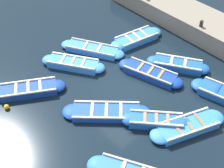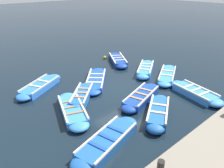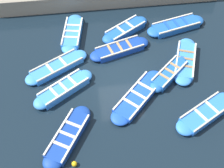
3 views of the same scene
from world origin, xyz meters
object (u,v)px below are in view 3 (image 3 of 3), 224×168
at_px(boat_stern_in, 176,26).
at_px(boat_tucked, 206,113).
at_px(boat_drifting, 125,30).
at_px(boat_end_of_row, 138,96).
at_px(boat_outer_left, 64,89).
at_px(boat_outer_right, 57,67).
at_px(boat_far_corner, 120,49).
at_px(buoy_orange_near, 74,164).
at_px(boat_centre, 72,33).
at_px(boat_bow_out, 185,61).
at_px(boat_mid_row, 68,136).
at_px(boat_inner_gap, 169,73).

bearing_deg(boat_stern_in, boat_tucked, 178.52).
relative_size(boat_drifting, boat_end_of_row, 0.90).
bearing_deg(boat_outer_left, boat_stern_in, -59.70).
bearing_deg(boat_stern_in, boat_drifting, 89.77).
relative_size(boat_tucked, boat_outer_right, 0.98).
height_order(boat_far_corner, buoy_orange_near, boat_far_corner).
bearing_deg(buoy_orange_near, boat_centre, -2.06).
bearing_deg(boat_end_of_row, boat_outer_right, 58.26).
height_order(boat_bow_out, boat_outer_right, boat_bow_out).
bearing_deg(boat_end_of_row, boat_mid_row, 117.40).
distance_m(boat_mid_row, boat_centre, 6.95).
relative_size(boat_outer_right, buoy_orange_near, 15.14).
height_order(boat_far_corner, boat_outer_right, boat_far_corner).
bearing_deg(boat_stern_in, buoy_orange_near, 141.10).
relative_size(boat_outer_left, boat_outer_right, 0.92).
bearing_deg(buoy_orange_near, boat_outer_left, 4.63).
bearing_deg(boat_stern_in, boat_mid_row, 135.02).
distance_m(boat_stern_in, boat_outer_right, 7.66).
relative_size(boat_mid_row, boat_far_corner, 0.96).
distance_m(boat_centre, buoy_orange_near, 8.28).
distance_m(boat_mid_row, buoy_orange_near, 1.36).
xyz_separation_m(boat_outer_left, boat_drifting, (4.06, -3.80, 0.00)).
relative_size(boat_mid_row, buoy_orange_near, 14.64).
relative_size(boat_centre, buoy_orange_near, 14.61).
xyz_separation_m(boat_centre, boat_end_of_row, (-5.06, -3.08, -0.04)).
xyz_separation_m(boat_centre, boat_far_corner, (-1.65, -2.61, -0.00)).
bearing_deg(boat_mid_row, boat_outer_left, 2.16).
relative_size(boat_outer_left, boat_tucked, 0.93).
bearing_deg(boat_outer_left, boat_drifting, -43.15).
bearing_deg(boat_drifting, boat_tucked, -155.17).
bearing_deg(boat_outer_left, boat_bow_out, -80.11).
height_order(boat_mid_row, boat_end_of_row, boat_mid_row).
bearing_deg(boat_inner_gap, boat_bow_out, -53.21).
height_order(boat_inner_gap, boat_bow_out, boat_inner_gap).
height_order(boat_outer_left, boat_stern_in, boat_outer_left).
xyz_separation_m(boat_outer_left, boat_centre, (4.16, -0.63, -0.01)).
bearing_deg(boat_inner_gap, boat_drifting, 25.83).
xyz_separation_m(boat_mid_row, buoy_orange_near, (-1.34, -0.23, -0.06)).
bearing_deg(boat_outer_right, boat_centre, -20.60).
bearing_deg(boat_inner_gap, boat_end_of_row, 123.43).
height_order(boat_mid_row, boat_drifting, boat_drifting).
distance_m(boat_drifting, boat_centre, 3.17).
bearing_deg(boat_stern_in, boat_far_corner, 112.73).
relative_size(boat_far_corner, buoy_orange_near, 15.21).
height_order(boat_drifting, boat_far_corner, boat_drifting).
bearing_deg(boat_bow_out, boat_outer_left, 99.89).
relative_size(boat_centre, boat_end_of_row, 0.98).
relative_size(boat_inner_gap, boat_outer_right, 0.75).
distance_m(boat_bow_out, boat_outer_right, 7.06).
bearing_deg(boat_tucked, boat_mid_row, 93.87).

